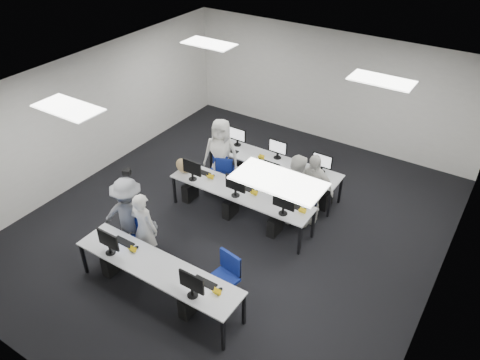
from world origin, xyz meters
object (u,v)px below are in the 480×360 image
Objects in this scene: chair_0 at (139,248)px; chair_7 at (306,204)px; desk_front at (157,269)px; chair_2 at (216,179)px; student_0 at (144,228)px; chair_4 at (298,210)px; student_3 at (312,188)px; student_1 at (295,189)px; photographer at (129,215)px; student_2 at (221,154)px; chair_6 at (256,188)px; chair_5 at (226,176)px; chair_1 at (223,287)px; chair_3 at (248,193)px; desk_mid at (240,193)px.

chair_7 is (2.11, 2.94, 0.03)m from chair_0.
desk_front is 3.44m from chair_2.
student_0 is (-0.82, 0.59, 0.09)m from desk_front.
chair_4 is 0.56m from student_3.
photographer is (-2.26, -2.47, 0.00)m from student_1.
student_2 is at bearing 177.26° from chair_4.
chair_6 is 2.95m from student_0.
student_3 is (2.20, -0.05, 0.53)m from chair_5.
student_2 is at bearing 107.26° from desk_front.
chair_4 is 0.28m from chair_7.
student_1 is 2.07m from student_2.
chair_5 reaches higher than desk_front.
photographer is at bearing 151.56° from desk_front.
chair_6 is 1.13m from student_2.
chair_7 is at bearing -124.68° from student_0.
chair_7 is at bearing 96.56° from chair_1.
chair_1 is 2.88m from chair_3.
chair_0 is 0.49× the size of student_2.
chair_3 is 2.78m from photographer.
desk_front is 3.44× the size of chair_6.
chair_6 is at bearing -18.86° from student_2.
photographer is at bearing -134.72° from student_3.
student_1 is at bearing -162.47° from chair_4.
chair_4 is 2.05m from chair_5.
chair_6 reaches higher than chair_3.
chair_5 is 2.92m from student_0.
desk_mid is 0.74m from chair_3.
student_2 reaches higher than chair_3.
student_2 is (-0.12, -0.00, 0.58)m from chair_5.
desk_front is at bearing -97.78° from chair_6.
photographer reaches higher than student_1.
chair_4 is at bearing -29.30° from chair_5.
chair_7 reaches higher than chair_2.
chair_4 is at bearing -23.04° from student_2.
photographer is (-1.29, 0.70, 0.13)m from desk_front.
chair_2 is at bearing -117.71° from photographer.
chair_2 is at bearing -179.44° from chair_6.
chair_5 is at bearing 176.79° from chair_4.
desk_front is 3.32m from student_1.
photographer reaches higher than chair_2.
chair_3 is 0.95× the size of chair_5.
desk_mid is 3.77× the size of chair_2.
desk_mid is 3.35× the size of chair_1.
chair_3 is at bearing -174.76° from chair_4.
student_3 is (1.34, 0.00, 0.50)m from chair_6.
chair_4 is at bearing -126.56° from student_0.
chair_0 is at bearing 151.53° from desk_front.
student_1 is (0.97, 0.57, 0.13)m from desk_mid.
chair_0 is 0.52× the size of student_3.
student_1 reaches higher than chair_7.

